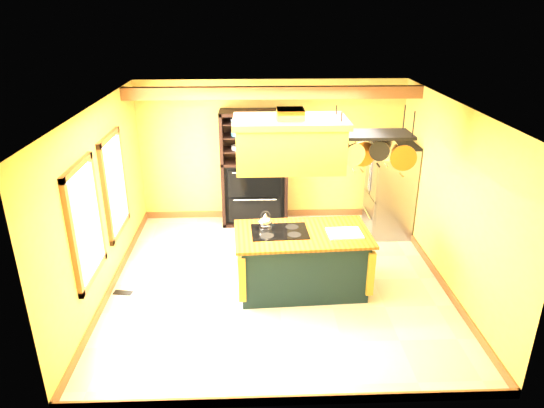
{
  "coord_description": "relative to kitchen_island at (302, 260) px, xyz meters",
  "views": [
    {
      "loc": [
        -0.33,
        -6.43,
        3.95
      ],
      "look_at": [
        -0.07,
        0.3,
        1.17
      ],
      "focal_mm": 32.0,
      "sensor_mm": 36.0,
      "label": 1
    }
  ],
  "objects": [
    {
      "name": "refrigerator",
      "position": [
        1.77,
        1.9,
        0.34
      ],
      "size": [
        0.73,
        0.86,
        1.68
      ],
      "color": "gray",
      "rests_on": "floor"
    },
    {
      "name": "hutch",
      "position": [
        -0.68,
        2.46,
        0.38
      ],
      "size": [
        1.24,
        0.56,
        2.19
      ],
      "color": "black",
      "rests_on": "floor"
    },
    {
      "name": "kitchen_island",
      "position": [
        0.0,
        0.0,
        0.0
      ],
      "size": [
        1.99,
        1.17,
        1.11
      ],
      "rotation": [
        0.0,
        0.0,
        0.05
      ],
      "color": "#13252C",
      "rests_on": "floor"
    },
    {
      "name": "wall_right",
      "position": [
        2.16,
        0.2,
        0.88
      ],
      "size": [
        0.02,
        5.0,
        2.7
      ],
      "primitive_type": "cube",
      "color": "gold",
      "rests_on": "floor"
    },
    {
      "name": "wall_front",
      "position": [
        -0.34,
        -2.3,
        0.88
      ],
      "size": [
        5.0,
        0.02,
        2.7
      ],
      "primitive_type": "cube",
      "color": "gold",
      "rests_on": "floor"
    },
    {
      "name": "ceiling",
      "position": [
        -0.34,
        0.2,
        2.23
      ],
      "size": [
        5.0,
        5.0,
        0.0
      ],
      "primitive_type": "plane",
      "rotation": [
        3.14,
        0.0,
        0.0
      ],
      "color": "white",
      "rests_on": "wall_back"
    },
    {
      "name": "wall_back",
      "position": [
        -0.34,
        2.7,
        0.88
      ],
      "size": [
        5.0,
        0.02,
        2.7
      ],
      "primitive_type": "cube",
      "color": "gold",
      "rests_on": "floor"
    },
    {
      "name": "window_far",
      "position": [
        -2.81,
        0.8,
        0.93
      ],
      "size": [
        0.06,
        1.06,
        1.56
      ],
      "color": "brown",
      "rests_on": "wall_left"
    },
    {
      "name": "ceiling_beam",
      "position": [
        -0.34,
        1.9,
        2.12
      ],
      "size": [
        5.0,
        0.15,
        0.2
      ],
      "primitive_type": "cube",
      "color": "brown",
      "rests_on": "ceiling"
    },
    {
      "name": "window_near",
      "position": [
        -2.81,
        -0.6,
        0.93
      ],
      "size": [
        0.06,
        1.06,
        1.56
      ],
      "color": "brown",
      "rests_on": "wall_left"
    },
    {
      "name": "range_hood",
      "position": [
        -0.2,
        -0.0,
        1.79
      ],
      "size": [
        1.5,
        0.85,
        0.8
      ],
      "color": "#C88232",
      "rests_on": "ceiling"
    },
    {
      "name": "pot_rack",
      "position": [
        0.92,
        -0.0,
        1.76
      ],
      "size": [
        1.14,
        0.52,
        0.82
      ],
      "color": "black",
      "rests_on": "ceiling"
    },
    {
      "name": "wall_left",
      "position": [
        -2.84,
        0.2,
        0.88
      ],
      "size": [
        0.02,
        5.0,
        2.7
      ],
      "primitive_type": "cube",
      "color": "gold",
      "rests_on": "floor"
    },
    {
      "name": "floor_register",
      "position": [
        -2.64,
        -0.04,
        -0.46
      ],
      "size": [
        0.3,
        0.16,
        0.01
      ],
      "primitive_type": "cube",
      "rotation": [
        0.0,
        0.0,
        -0.16
      ],
      "color": "black",
      "rests_on": "floor"
    },
    {
      "name": "floor",
      "position": [
        -0.34,
        0.2,
        -0.47
      ],
      "size": [
        5.0,
        5.0,
        0.0
      ],
      "primitive_type": "plane",
      "color": "beige",
      "rests_on": "ground"
    }
  ]
}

